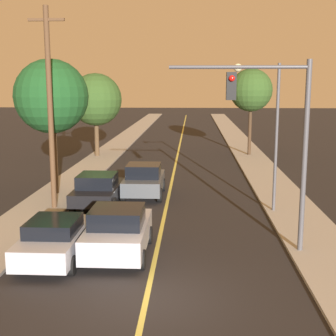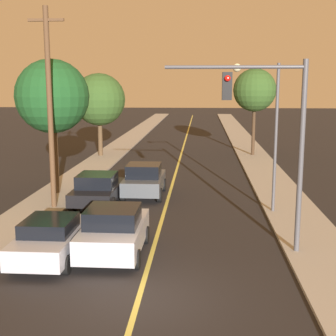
# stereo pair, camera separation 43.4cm
# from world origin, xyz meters

# --- Properties ---
(ground_plane) EXTENTS (200.00, 200.00, 0.00)m
(ground_plane) POSITION_xyz_m (0.00, 0.00, 0.00)
(ground_plane) COLOR black
(road_surface) EXTENTS (9.10, 80.00, 0.01)m
(road_surface) POSITION_xyz_m (0.00, 36.00, 0.01)
(road_surface) COLOR black
(road_surface) RESTS_ON ground
(sidewalk_left) EXTENTS (2.50, 80.00, 0.12)m
(sidewalk_left) POSITION_xyz_m (-5.80, 36.00, 0.06)
(sidewalk_left) COLOR #9E998E
(sidewalk_left) RESTS_ON ground
(sidewalk_right) EXTENTS (2.50, 80.00, 0.12)m
(sidewalk_right) POSITION_xyz_m (5.80, 36.00, 0.06)
(sidewalk_right) COLOR #9E998E
(sidewalk_right) RESTS_ON ground
(car_near_lane_front) EXTENTS (2.07, 3.93, 1.69)m
(car_near_lane_front) POSITION_xyz_m (-1.27, 3.18, 0.84)
(car_near_lane_front) COLOR #A5A8B2
(car_near_lane_front) RESTS_ON ground
(car_near_lane_second) EXTENTS (2.03, 3.87, 1.71)m
(car_near_lane_second) POSITION_xyz_m (-1.27, 11.61, 0.85)
(car_near_lane_second) COLOR #474C51
(car_near_lane_second) RESTS_ON ground
(car_outer_lane_front) EXTENTS (1.90, 4.05, 1.43)m
(car_outer_lane_front) POSITION_xyz_m (-3.28, 2.65, 0.74)
(car_outer_lane_front) COLOR #A5A8B2
(car_outer_lane_front) RESTS_ON ground
(car_outer_lane_second) EXTENTS (2.08, 4.19, 1.55)m
(car_outer_lane_second) POSITION_xyz_m (-3.28, 9.69, 0.79)
(car_outer_lane_second) COLOR black
(car_outer_lane_second) RESTS_ON ground
(traffic_signal_mast) EXTENTS (4.62, 0.42, 6.42)m
(traffic_signal_mast) POSITION_xyz_m (3.93, 3.71, 4.45)
(traffic_signal_mast) COLOR #47474C
(traffic_signal_mast) RESTS_ON ground
(streetlamp_right) EXTENTS (2.02, 0.36, 6.51)m
(streetlamp_right) POSITION_xyz_m (4.40, 8.81, 4.37)
(streetlamp_right) COLOR #47474C
(streetlamp_right) RESTS_ON ground
(utility_pole_left) EXTENTS (1.60, 0.24, 8.96)m
(utility_pole_left) POSITION_xyz_m (-5.15, 8.79, 4.77)
(utility_pole_left) COLOR #513823
(utility_pole_left) RESTS_ON ground
(tree_left_near) EXTENTS (3.76, 3.76, 6.88)m
(tree_left_near) POSITION_xyz_m (-5.96, 11.69, 5.09)
(tree_left_near) COLOR #4C3823
(tree_left_near) RESTS_ON ground
(tree_left_far) EXTENTS (4.05, 4.05, 6.43)m
(tree_left_far) POSITION_xyz_m (-6.33, 24.41, 4.51)
(tree_left_far) COLOR #4C3823
(tree_left_far) RESTS_ON ground
(tree_right_near) EXTENTS (3.36, 3.36, 6.80)m
(tree_right_near) POSITION_xyz_m (5.77, 25.62, 5.22)
(tree_right_near) COLOR #3D2B1C
(tree_right_near) RESTS_ON ground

